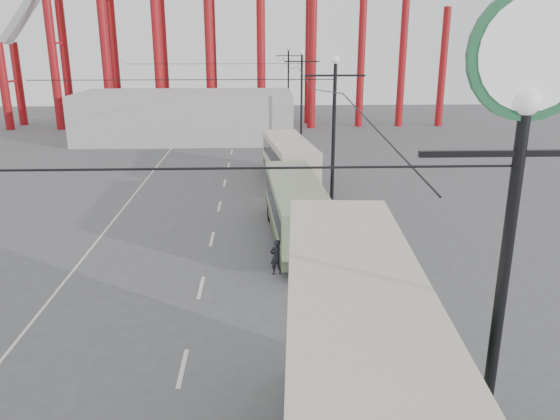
{
  "coord_description": "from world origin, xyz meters",
  "views": [
    {
      "loc": [
        1.49,
        -11.28,
        9.97
      ],
      "look_at": [
        2.42,
        11.32,
        3.0
      ],
      "focal_mm": 35.0,
      "sensor_mm": 36.0,
      "label": 1
    }
  ],
  "objects_px": {
    "single_decker_green": "(296,208)",
    "single_decker_cream": "(289,159)",
    "double_decker_bus": "(352,387)",
    "lamp_post_near": "(516,180)",
    "pedestrian": "(277,257)"
  },
  "relations": [
    {
      "from": "single_decker_cream",
      "to": "lamp_post_near",
      "type": "bearing_deg",
      "value": -92.8
    },
    {
      "from": "lamp_post_near",
      "to": "single_decker_cream",
      "type": "relative_size",
      "value": 1.02
    },
    {
      "from": "double_decker_bus",
      "to": "single_decker_green",
      "type": "distance_m",
      "value": 17.44
    },
    {
      "from": "double_decker_bus",
      "to": "lamp_post_near",
      "type": "bearing_deg",
      "value": -26.71
    },
    {
      "from": "single_decker_green",
      "to": "single_decker_cream",
      "type": "bearing_deg",
      "value": 85.79
    },
    {
      "from": "double_decker_bus",
      "to": "pedestrian",
      "type": "distance_m",
      "value": 13.22
    },
    {
      "from": "single_decker_green",
      "to": "single_decker_cream",
      "type": "relative_size",
      "value": 1.04
    },
    {
      "from": "double_decker_bus",
      "to": "single_decker_cream",
      "type": "xyz_separation_m",
      "value": [
        0.37,
        29.31,
        -1.36
      ]
    },
    {
      "from": "lamp_post_near",
      "to": "single_decker_cream",
      "type": "bearing_deg",
      "value": 93.45
    },
    {
      "from": "lamp_post_near",
      "to": "single_decker_cream",
      "type": "xyz_separation_m",
      "value": [
        -1.85,
        30.63,
        -6.05
      ]
    },
    {
      "from": "lamp_post_near",
      "to": "single_decker_green",
      "type": "relative_size",
      "value": 0.98
    },
    {
      "from": "double_decker_bus",
      "to": "pedestrian",
      "type": "bearing_deg",
      "value": 98.91
    },
    {
      "from": "single_decker_green",
      "to": "double_decker_bus",
      "type": "bearing_deg",
      "value": -92.86
    },
    {
      "from": "single_decker_cream",
      "to": "double_decker_bus",
      "type": "bearing_deg",
      "value": -96.98
    },
    {
      "from": "single_decker_green",
      "to": "pedestrian",
      "type": "relative_size",
      "value": 6.71
    }
  ]
}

